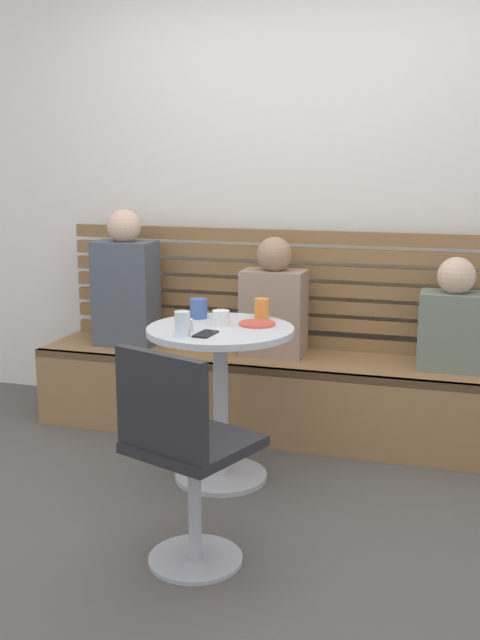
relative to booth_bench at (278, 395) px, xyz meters
The scene contains 16 objects.
ground 1.22m from the booth_bench, 90.00° to the right, with size 8.00×8.00×0.00m, color #514C47.
back_wall 1.31m from the booth_bench, 90.00° to the left, with size 5.20×0.10×2.90m, color white.
booth_bench is the anchor object (origin of this frame).
booth_backrest 0.61m from the booth_bench, 90.00° to the left, with size 2.65×0.04×0.67m.
cafe_table 0.74m from the booth_bench, 99.00° to the right, with size 0.68×0.68×0.74m.
white_chair 1.50m from the booth_bench, 89.35° to the right, with size 0.52×0.52×0.85m.
person_adult 1.07m from the booth_bench, behind, with size 0.34×0.22×0.78m.
person_child_left 1.02m from the booth_bench, ahead, with size 0.34×0.22×0.58m.
person_child_middle 0.51m from the booth_bench, 134.82° to the left, with size 0.34×0.22×0.65m.
cup_espresso_small 0.99m from the booth_bench, 105.77° to the right, with size 0.06×0.06×0.06m, color silver.
cup_mug_blue 0.81m from the booth_bench, 118.23° to the right, with size 0.08×0.08×0.10m, color #3D5B9E.
cup_tumbler_orange 0.72m from the booth_bench, 86.53° to the right, with size 0.07×0.07×0.10m, color orange.
cup_ceramic_white 0.85m from the booth_bench, 100.56° to the right, with size 0.08×0.08×0.07m, color white.
cup_water_clear 1.08m from the booth_bench, 103.20° to the right, with size 0.07×0.07×0.11m, color white.
plate_small 0.78m from the booth_bench, 85.90° to the right, with size 0.17×0.17×0.01m, color #DB4C42.
phone_on_table 0.99m from the booth_bench, 98.27° to the right, with size 0.07×0.14×0.01m, color black.
Camera 1 is at (0.97, -2.69, 1.50)m, focal length 42.61 mm.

